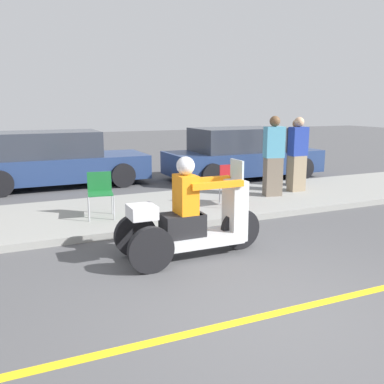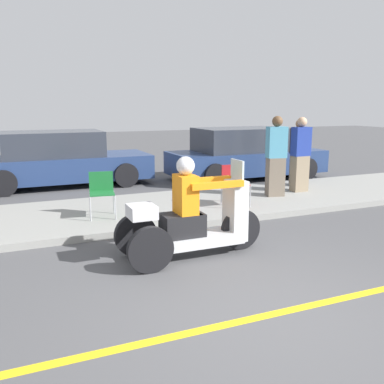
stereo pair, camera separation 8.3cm
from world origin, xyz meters
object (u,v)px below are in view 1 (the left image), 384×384
(motorcycle_trike, at_px, (192,221))
(parked_car_lot_center, at_px, (56,160))
(spectator_mid_group, at_px, (273,158))
(spectator_near_curb, at_px, (295,154))
(spectator_with_child, at_px, (298,156))
(folding_chair_set_back, at_px, (232,180))
(parked_car_lot_right, at_px, (241,155))
(folding_chair_curbside, at_px, (100,190))

(motorcycle_trike, distance_m, parked_car_lot_center, 6.52)
(spectator_mid_group, distance_m, parked_car_lot_center, 5.74)
(spectator_near_curb, xyz_separation_m, spectator_mid_group, (-1.26, -0.84, 0.06))
(spectator_with_child, xyz_separation_m, parked_car_lot_center, (-5.08, 3.63, -0.27))
(motorcycle_trike, relative_size, folding_chair_set_back, 2.64)
(spectator_with_child, bearing_deg, motorcycle_trike, -145.03)
(parked_car_lot_right, bearing_deg, folding_chair_set_back, -123.38)
(motorcycle_trike, bearing_deg, parked_car_lot_center, 99.70)
(spectator_mid_group, xyz_separation_m, folding_chair_curbside, (-3.97, -0.23, -0.36))
(parked_car_lot_right, bearing_deg, parked_car_lot_center, 169.30)
(folding_chair_set_back, bearing_deg, spectator_mid_group, 16.78)
(parked_car_lot_center, bearing_deg, folding_chair_curbside, -86.05)
(motorcycle_trike, distance_m, folding_chair_curbside, 2.48)
(spectator_near_curb, height_order, spectator_with_child, spectator_with_child)
(spectator_near_curb, distance_m, parked_car_lot_center, 6.28)
(motorcycle_trike, bearing_deg, folding_chair_set_back, 49.36)
(folding_chair_curbside, bearing_deg, spectator_mid_group, 3.34)
(motorcycle_trike, relative_size, spectator_with_child, 1.24)
(spectator_mid_group, xyz_separation_m, spectator_with_child, (0.83, 0.21, -0.02))
(spectator_near_curb, height_order, folding_chair_curbside, spectator_near_curb)
(folding_chair_set_back, height_order, parked_car_lot_right, parked_car_lot_right)
(parked_car_lot_right, distance_m, parked_car_lot_center, 5.22)
(motorcycle_trike, height_order, folding_chair_curbside, motorcycle_trike)
(spectator_with_child, distance_m, folding_chair_set_back, 2.22)
(folding_chair_curbside, xyz_separation_m, parked_car_lot_right, (4.84, 3.11, 0.08))
(spectator_near_curb, height_order, parked_car_lot_right, spectator_near_curb)
(spectator_with_child, relative_size, folding_chair_curbside, 2.14)
(folding_chair_set_back, bearing_deg, folding_chair_curbside, 176.74)
(spectator_mid_group, xyz_separation_m, folding_chair_set_back, (-1.28, -0.39, -0.36))
(folding_chair_set_back, relative_size, folding_chair_curbside, 1.00)
(spectator_with_child, bearing_deg, spectator_near_curb, 55.98)
(spectator_near_curb, relative_size, parked_car_lot_right, 0.37)
(folding_chair_set_back, bearing_deg, spectator_with_child, 15.87)
(spectator_with_child, xyz_separation_m, folding_chair_set_back, (-2.11, -0.60, -0.34))
(spectator_with_child, bearing_deg, folding_chair_curbside, -174.70)
(spectator_with_child, height_order, parked_car_lot_center, spectator_with_child)
(spectator_near_curb, bearing_deg, motorcycle_trike, -142.23)
(spectator_with_child, xyz_separation_m, parked_car_lot_right, (0.04, 2.66, -0.26))
(spectator_near_curb, xyz_separation_m, parked_car_lot_right, (-0.38, 2.03, -0.23))
(motorcycle_trike, xyz_separation_m, parked_car_lot_right, (4.03, 5.45, 0.18))
(spectator_with_child, relative_size, parked_car_lot_center, 0.38)
(spectator_mid_group, relative_size, parked_car_lot_center, 0.39)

